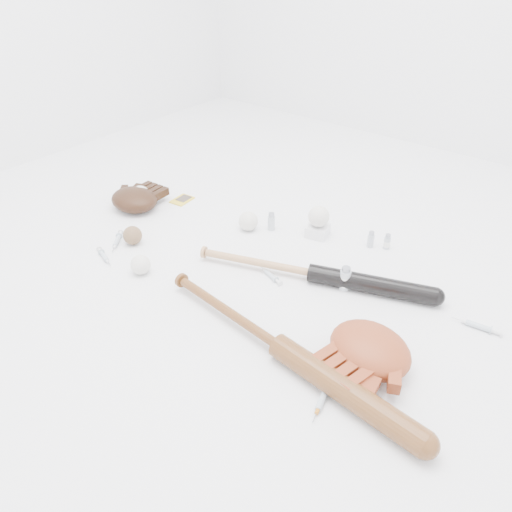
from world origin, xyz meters
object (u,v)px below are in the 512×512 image
Objects in this scene: bat_dark at (312,273)px; pedestal at (318,231)px; glove_dark at (134,199)px; bat_wood at (280,347)px.

bat_dark reaches higher than pedestal.
glove_dark reaches higher than pedestal.
bat_dark is 3.42× the size of glove_dark.
glove_dark is (-0.99, 0.32, 0.01)m from bat_wood.
bat_dark is 0.90× the size of bat_wood.
bat_dark is at bearing -0.95° from glove_dark.
glove_dark is 3.13× the size of pedestal.
bat_dark is 0.30m from pedestal.
glove_dark is at bearing -157.78° from pedestal.
bat_wood reaches higher than pedestal.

